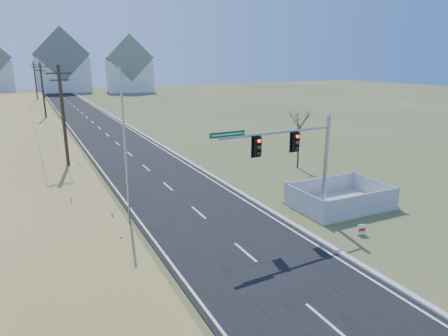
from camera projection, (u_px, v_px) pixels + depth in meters
ground at (227, 238)px, 21.70m from camera, size 260.00×260.00×0.00m
road at (89, 119)px, 64.89m from camera, size 8.00×180.00×0.06m
curb at (114, 117)px, 66.66m from camera, size 0.30×180.00×0.18m
utility_pole_near at (64, 123)px, 30.64m from camera, size 1.80×0.26×9.00m
utility_pole_mid at (43, 94)px, 56.56m from camera, size 1.80×0.26×9.00m
utility_pole_far at (36, 83)px, 82.48m from camera, size 1.80×0.26×9.00m
condo_n at (62, 66)px, 117.34m from camera, size 15.27×10.20×18.54m
condo_ne at (129, 68)px, 118.36m from camera, size 14.12×10.51×16.52m
traffic_signal_mast at (302, 158)px, 22.57m from camera, size 7.96×0.70×6.34m
fence_enclosure at (340, 202)px, 26.37m from camera, size 6.29×4.32×1.43m
open_sign at (362, 230)px, 21.97m from camera, size 0.49×0.16×0.61m
flagpole at (127, 173)px, 20.91m from camera, size 0.41×0.41×9.05m
bare_tree at (300, 119)px, 34.62m from camera, size 2.04×2.04×5.41m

